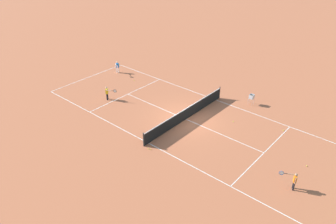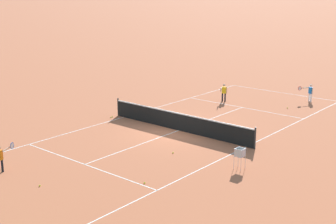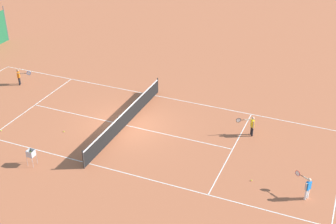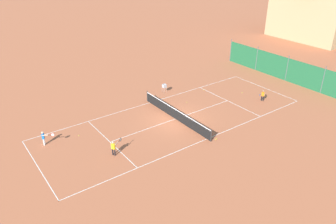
{
  "view_description": "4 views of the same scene",
  "coord_description": "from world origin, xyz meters",
  "px_view_note": "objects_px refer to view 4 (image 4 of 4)",
  "views": [
    {
      "loc": [
        16.89,
        12.77,
        12.89
      ],
      "look_at": [
        1.0,
        -0.94,
        0.71
      ],
      "focal_mm": 35.0,
      "sensor_mm": 36.0,
      "label": 1
    },
    {
      "loc": [
        -14.72,
        18.42,
        7.3
      ],
      "look_at": [
        1.29,
        -0.66,
        0.65
      ],
      "focal_mm": 50.0,
      "sensor_mm": 36.0,
      "label": 2
    },
    {
      "loc": [
        -20.47,
        -11.27,
        13.98
      ],
      "look_at": [
        0.82,
        -2.31,
        0.97
      ],
      "focal_mm": 50.0,
      "sensor_mm": 36.0,
      "label": 3
    },
    {
      "loc": [
        20.07,
        -15.41,
        13.71
      ],
      "look_at": [
        -0.39,
        -0.54,
        0.69
      ],
      "focal_mm": 35.0,
      "sensor_mm": 36.0,
      "label": 4
    }
  ],
  "objects_px": {
    "player_near_service": "(44,137)",
    "alpine_chalet": "(319,1)",
    "tennis_net": "(176,114)",
    "tennis_ball_alley_right": "(79,135)",
    "tennis_ball_by_net_left": "(187,102)",
    "tennis_ball_alley_left": "(216,139)",
    "tennis_ball_by_net_right": "(242,93)",
    "tennis_ball_near_corner": "(215,139)",
    "tennis_ball_far_corner": "(204,90)",
    "player_near_baseline": "(263,95)",
    "ball_hopper": "(164,87)",
    "player_far_baseline": "(114,147)"
  },
  "relations": [
    {
      "from": "ball_hopper",
      "to": "tennis_ball_far_corner",
      "type": "bearing_deg",
      "value": 61.84
    },
    {
      "from": "player_near_service",
      "to": "alpine_chalet",
      "type": "relative_size",
      "value": 0.09
    },
    {
      "from": "tennis_net",
      "to": "player_near_service",
      "type": "relative_size",
      "value": 7.92
    },
    {
      "from": "tennis_ball_alley_left",
      "to": "tennis_ball_near_corner",
      "type": "distance_m",
      "value": 0.16
    },
    {
      "from": "tennis_ball_alley_right",
      "to": "tennis_ball_by_net_right",
      "type": "bearing_deg",
      "value": 83.83
    },
    {
      "from": "tennis_ball_by_net_left",
      "to": "alpine_chalet",
      "type": "relative_size",
      "value": 0.01
    },
    {
      "from": "tennis_ball_by_net_left",
      "to": "player_near_baseline",
      "type": "bearing_deg",
      "value": 56.81
    },
    {
      "from": "tennis_ball_near_corner",
      "to": "tennis_ball_by_net_right",
      "type": "xyz_separation_m",
      "value": [
        -5.04,
        8.54,
        0.0
      ]
    },
    {
      "from": "alpine_chalet",
      "to": "tennis_ball_far_corner",
      "type": "bearing_deg",
      "value": -78.34
    },
    {
      "from": "tennis_ball_far_corner",
      "to": "tennis_ball_by_net_right",
      "type": "height_order",
      "value": "same"
    },
    {
      "from": "player_far_baseline",
      "to": "tennis_ball_by_net_left",
      "type": "distance_m",
      "value": 10.56
    },
    {
      "from": "player_near_baseline",
      "to": "tennis_ball_alley_left",
      "type": "relative_size",
      "value": 16.99
    },
    {
      "from": "tennis_ball_alley_left",
      "to": "tennis_ball_by_net_right",
      "type": "distance_m",
      "value": 9.76
    },
    {
      "from": "tennis_net",
      "to": "alpine_chalet",
      "type": "height_order",
      "value": "alpine_chalet"
    },
    {
      "from": "ball_hopper",
      "to": "player_near_baseline",
      "type": "bearing_deg",
      "value": 41.68
    },
    {
      "from": "tennis_ball_near_corner",
      "to": "tennis_net",
      "type": "bearing_deg",
      "value": -174.39
    },
    {
      "from": "tennis_net",
      "to": "tennis_ball_by_net_right",
      "type": "xyz_separation_m",
      "value": [
        -0.45,
        8.99,
        -0.47
      ]
    },
    {
      "from": "tennis_net",
      "to": "tennis_ball_by_net_right",
      "type": "height_order",
      "value": "tennis_net"
    },
    {
      "from": "tennis_ball_far_corner",
      "to": "tennis_ball_by_net_left",
      "type": "bearing_deg",
      "value": -68.48
    },
    {
      "from": "alpine_chalet",
      "to": "player_near_service",
      "type": "bearing_deg",
      "value": -81.66
    },
    {
      "from": "tennis_ball_far_corner",
      "to": "tennis_ball_near_corner",
      "type": "bearing_deg",
      "value": -36.22
    },
    {
      "from": "tennis_ball_alley_right",
      "to": "tennis_ball_far_corner",
      "type": "relative_size",
      "value": 1.0
    },
    {
      "from": "tennis_net",
      "to": "tennis_ball_far_corner",
      "type": "distance_m",
      "value": 7.09
    },
    {
      "from": "player_near_baseline",
      "to": "tennis_ball_far_corner",
      "type": "height_order",
      "value": "player_near_baseline"
    },
    {
      "from": "tennis_ball_by_net_left",
      "to": "tennis_ball_near_corner",
      "type": "bearing_deg",
      "value": -20.46
    },
    {
      "from": "tennis_ball_alley_right",
      "to": "tennis_ball_by_net_right",
      "type": "relative_size",
      "value": 1.0
    },
    {
      "from": "tennis_ball_alley_left",
      "to": "tennis_ball_far_corner",
      "type": "distance_m",
      "value": 9.68
    },
    {
      "from": "player_near_service",
      "to": "alpine_chalet",
      "type": "distance_m",
      "value": 46.41
    },
    {
      "from": "player_near_service",
      "to": "alpine_chalet",
      "type": "xyz_separation_m",
      "value": [
        -6.69,
        45.64,
        5.14
      ]
    },
    {
      "from": "player_far_baseline",
      "to": "tennis_ball_by_net_right",
      "type": "height_order",
      "value": "player_far_baseline"
    },
    {
      "from": "tennis_ball_near_corner",
      "to": "ball_hopper",
      "type": "relative_size",
      "value": 0.07
    },
    {
      "from": "tennis_ball_alley_left",
      "to": "tennis_ball_alley_right",
      "type": "bearing_deg",
      "value": -128.47
    },
    {
      "from": "alpine_chalet",
      "to": "tennis_ball_alley_left",
      "type": "bearing_deg",
      "value": -68.15
    },
    {
      "from": "tennis_ball_alley_left",
      "to": "player_near_service",
      "type": "bearing_deg",
      "value": -122.47
    },
    {
      "from": "tennis_ball_by_net_right",
      "to": "tennis_ball_alley_right",
      "type": "bearing_deg",
      "value": -96.17
    },
    {
      "from": "player_near_service",
      "to": "tennis_ball_near_corner",
      "type": "distance_m",
      "value": 13.17
    },
    {
      "from": "tennis_ball_by_net_left",
      "to": "alpine_chalet",
      "type": "xyz_separation_m",
      "value": [
        -7.26,
        32.15,
        5.79
      ]
    },
    {
      "from": "tennis_ball_far_corner",
      "to": "tennis_ball_by_net_right",
      "type": "xyz_separation_m",
      "value": [
        2.87,
        2.75,
        0.0
      ]
    },
    {
      "from": "player_far_baseline",
      "to": "player_near_baseline",
      "type": "distance_m",
      "value": 16.01
    },
    {
      "from": "tennis_ball_near_corner",
      "to": "player_near_service",
      "type": "bearing_deg",
      "value": -122.99
    },
    {
      "from": "tennis_ball_alley_right",
      "to": "tennis_ball_by_net_left",
      "type": "height_order",
      "value": "same"
    },
    {
      "from": "player_near_baseline",
      "to": "ball_hopper",
      "type": "bearing_deg",
      "value": -138.32
    },
    {
      "from": "tennis_ball_far_corner",
      "to": "alpine_chalet",
      "type": "height_order",
      "value": "alpine_chalet"
    },
    {
      "from": "tennis_ball_near_corner",
      "to": "tennis_ball_by_net_left",
      "type": "height_order",
      "value": "same"
    },
    {
      "from": "tennis_ball_alley_left",
      "to": "tennis_ball_by_net_right",
      "type": "height_order",
      "value": "same"
    },
    {
      "from": "tennis_ball_far_corner",
      "to": "alpine_chalet",
      "type": "relative_size",
      "value": 0.01
    },
    {
      "from": "tennis_ball_near_corner",
      "to": "tennis_ball_alley_left",
      "type": "bearing_deg",
      "value": 104.33
    },
    {
      "from": "alpine_chalet",
      "to": "tennis_net",
      "type": "bearing_deg",
      "value": -75.19
    },
    {
      "from": "player_near_baseline",
      "to": "tennis_ball_alley_right",
      "type": "xyz_separation_m",
      "value": [
        -4.32,
        -17.08,
        -0.63
      ]
    },
    {
      "from": "tennis_net",
      "to": "tennis_ball_alley_right",
      "type": "xyz_separation_m",
      "value": [
        -2.29,
        -7.99,
        -0.47
      ]
    }
  ]
}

